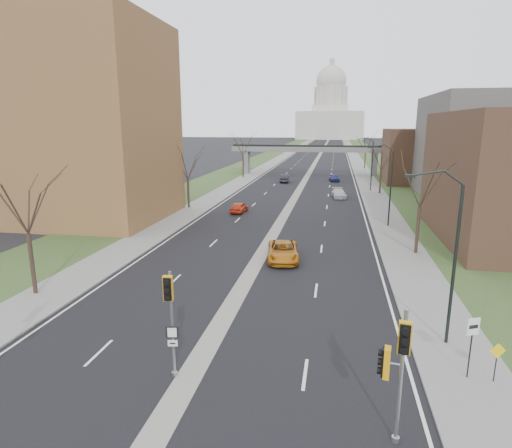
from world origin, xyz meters
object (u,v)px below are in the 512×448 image
(signal_pole_median, at_px, (170,307))
(car_right_far, at_px, (334,178))
(signal_pole_right, at_px, (397,359))
(car_right_near, at_px, (283,251))
(car_left_near, at_px, (239,207))
(speed_limit_sign, at_px, (472,337))
(warning_sign, at_px, (497,357))
(car_right_mid, at_px, (339,193))
(car_left_far, at_px, (285,178))

(signal_pole_median, xyz_separation_m, car_right_far, (6.39, 68.91, -2.68))
(signal_pole_right, bearing_deg, car_right_near, 115.84)
(signal_pole_median, bearing_deg, car_right_far, 74.61)
(signal_pole_right, height_order, car_left_near, signal_pole_right)
(car_left_near, bearing_deg, speed_limit_sign, 121.91)
(car_left_near, xyz_separation_m, car_right_near, (7.81, -18.32, 0.07))
(signal_pole_right, xyz_separation_m, car_right_far, (-2.44, 71.20, -2.56))
(signal_pole_right, bearing_deg, warning_sign, 51.78)
(signal_pole_median, height_order, car_left_near, signal_pole_median)
(speed_limit_sign, xyz_separation_m, warning_sign, (1.02, -0.14, -0.74))
(car_right_far, bearing_deg, car_right_mid, -95.14)
(warning_sign, bearing_deg, signal_pole_median, 174.72)
(signal_pole_median, bearing_deg, warning_sign, -0.91)
(speed_limit_sign, bearing_deg, car_left_far, 80.12)
(car_left_near, height_order, car_left_far, car_left_far)
(signal_pole_right, height_order, warning_sign, signal_pole_right)
(speed_limit_sign, xyz_separation_m, car_right_near, (-9.96, 15.29, -1.29))
(car_left_far, distance_m, car_right_near, 48.35)
(warning_sign, distance_m, car_left_far, 65.58)
(speed_limit_sign, bearing_deg, car_right_mid, 72.87)
(signal_pole_median, relative_size, car_left_near, 1.24)
(signal_pole_median, relative_size, speed_limit_sign, 1.75)
(signal_pole_right, bearing_deg, car_left_far, 108.38)
(warning_sign, height_order, car_right_far, warning_sign)
(signal_pole_right, xyz_separation_m, car_right_near, (-6.21, 19.92, -2.53))
(signal_pole_median, xyz_separation_m, car_right_mid, (7.18, 49.42, -2.73))
(signal_pole_right, bearing_deg, car_right_far, 100.50)
(car_left_near, distance_m, car_right_near, 19.92)
(speed_limit_sign, distance_m, warning_sign, 1.27)
(warning_sign, distance_m, car_right_far, 67.10)
(speed_limit_sign, distance_m, car_left_near, 38.04)
(signal_pole_right, bearing_deg, car_right_mid, 100.36)
(signal_pole_right, bearing_deg, speed_limit_sign, 59.48)
(signal_pole_median, height_order, speed_limit_sign, signal_pole_median)
(signal_pole_median, relative_size, signal_pole_right, 0.97)
(speed_limit_sign, relative_size, car_right_near, 0.52)
(speed_limit_sign, xyz_separation_m, car_left_far, (-15.55, 63.31, -1.31))
(warning_sign, xyz_separation_m, car_right_mid, (-6.43, 47.22, -0.62))
(signal_pole_right, relative_size, warning_sign, 2.78)
(signal_pole_median, relative_size, car_right_near, 0.91)
(car_right_near, distance_m, car_right_mid, 32.12)
(signal_pole_right, relative_size, car_left_near, 1.28)
(signal_pole_right, relative_size, car_right_far, 1.20)
(car_left_far, height_order, car_right_far, car_left_far)
(car_right_mid, bearing_deg, warning_sign, -89.69)
(warning_sign, xyz_separation_m, car_right_near, (-10.99, 15.42, -0.55))
(car_right_far, bearing_deg, signal_pole_right, -95.50)
(speed_limit_sign, height_order, car_right_far, speed_limit_sign)
(signal_pole_median, bearing_deg, car_left_near, 88.12)
(signal_pole_median, height_order, car_right_mid, signal_pole_median)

